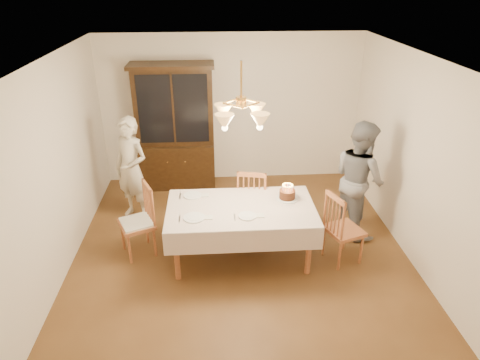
{
  "coord_description": "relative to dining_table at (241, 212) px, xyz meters",
  "views": [
    {
      "loc": [
        -0.33,
        -4.75,
        3.48
      ],
      "look_at": [
        0.0,
        0.2,
        1.05
      ],
      "focal_mm": 32.0,
      "sensor_mm": 36.0,
      "label": 1
    }
  ],
  "objects": [
    {
      "name": "room_shell",
      "position": [
        0.0,
        0.0,
        0.9
      ],
      "size": [
        5.0,
        5.0,
        5.0
      ],
      "color": "white",
      "rests_on": "ground"
    },
    {
      "name": "ground",
      "position": [
        0.0,
        0.0,
        -0.68
      ],
      "size": [
        5.0,
        5.0,
        0.0
      ],
      "primitive_type": "plane",
      "color": "#553418",
      "rests_on": "ground"
    },
    {
      "name": "birthday_cake",
      "position": [
        0.63,
        0.19,
        0.14
      ],
      "size": [
        0.3,
        0.3,
        0.21
      ],
      "color": "white",
      "rests_on": "dining_table"
    },
    {
      "name": "place_setting_near_right",
      "position": [
        0.08,
        -0.23,
        0.08
      ],
      "size": [
        0.37,
        0.23,
        0.02
      ],
      "color": "white",
      "rests_on": "dining_table"
    },
    {
      "name": "elderly_woman",
      "position": [
        -1.57,
        1.17,
        0.12
      ],
      "size": [
        0.7,
        0.64,
        1.61
      ],
      "primitive_type": "imported",
      "rotation": [
        0.0,
        0.0,
        -0.57
      ],
      "color": "beige",
      "rests_on": "ground"
    },
    {
      "name": "adult_in_grey",
      "position": [
        1.71,
        0.55,
        0.16
      ],
      "size": [
        0.85,
        0.97,
        1.69
      ],
      "primitive_type": "imported",
      "rotation": [
        0.0,
        0.0,
        1.87
      ],
      "color": "slate",
      "rests_on": "ground"
    },
    {
      "name": "place_setting_far_left",
      "position": [
        -0.62,
        0.35,
        0.08
      ],
      "size": [
        0.39,
        0.24,
        0.02
      ],
      "color": "white",
      "rests_on": "dining_table"
    },
    {
      "name": "chandelier",
      "position": [
        -0.0,
        -0.0,
        1.29
      ],
      "size": [
        0.62,
        0.62,
        0.73
      ],
      "color": "#BF8C3F",
      "rests_on": "ground"
    },
    {
      "name": "chair_right_end",
      "position": [
        1.32,
        -0.16,
        -0.24
      ],
      "size": [
        0.55,
        0.56,
        1.0
      ],
      "color": "#964F2B",
      "rests_on": "ground"
    },
    {
      "name": "china_hutch",
      "position": [
        -0.97,
        2.25,
        0.36
      ],
      "size": [
        1.38,
        0.54,
        2.16
      ],
      "color": "black",
      "rests_on": "ground"
    },
    {
      "name": "place_setting_near_left",
      "position": [
        -0.58,
        -0.23,
        0.08
      ],
      "size": [
        0.41,
        0.26,
        0.02
      ],
      "color": "white",
      "rests_on": "dining_table"
    },
    {
      "name": "chair_left_end",
      "position": [
        -1.37,
        0.18,
        -0.23
      ],
      "size": [
        0.56,
        0.57,
        1.0
      ],
      "color": "#964F2B",
      "rests_on": "ground"
    },
    {
      "name": "dining_table",
      "position": [
        0.0,
        0.0,
        0.0
      ],
      "size": [
        1.9,
        1.1,
        0.76
      ],
      "color": "#964F2B",
      "rests_on": "ground"
    },
    {
      "name": "chair_far_side",
      "position": [
        0.22,
        0.69,
        -0.24
      ],
      "size": [
        0.52,
        0.5,
        1.0
      ],
      "color": "#964F2B",
      "rests_on": "ground"
    }
  ]
}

